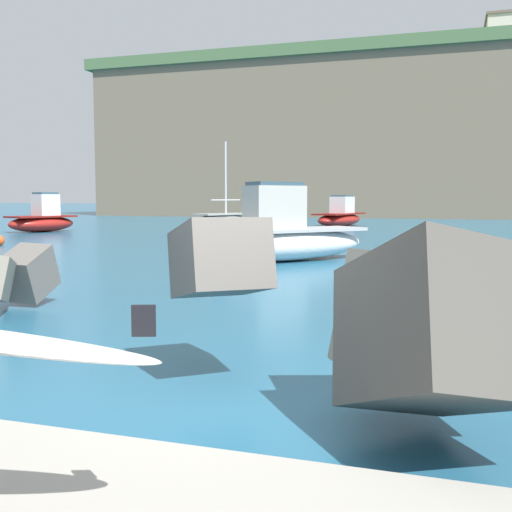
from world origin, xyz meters
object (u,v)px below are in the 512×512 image
boat_mid_right (42,220)px  boat_far_left (284,237)px  boat_near_left (222,220)px  mooring_buoy_inner (194,221)px  boat_far_right (340,217)px  station_building_central (508,68)px

boat_mid_right → boat_far_left: size_ratio=0.82×
boat_near_left → boat_far_left: boat_near_left is taller
mooring_buoy_inner → boat_far_left: bearing=-60.6°
boat_near_left → mooring_buoy_inner: size_ratio=13.16×
boat_mid_right → boat_far_right: size_ratio=0.71×
boat_near_left → boat_far_left: size_ratio=1.03×
mooring_buoy_inner → boat_mid_right: bearing=-107.2°
boat_mid_right → station_building_central: station_building_central is taller
boat_near_left → boat_far_left: (9.68, -19.70, 0.23)m
boat_far_left → boat_near_left: bearing=116.2°
boat_near_left → boat_mid_right: (-8.61, -7.62, 0.18)m
boat_mid_right → mooring_buoy_inner: boat_mid_right is taller
boat_near_left → station_building_central: 60.78m
boat_near_left → mooring_buoy_inner: 7.17m
boat_mid_right → mooring_buoy_inner: 13.78m
station_building_central → boat_near_left: bearing=-111.7°
boat_far_left → mooring_buoy_inner: 28.98m
boat_mid_right → boat_far_left: bearing=-33.4°
boat_far_left → station_building_central: size_ratio=0.78×
boat_far_right → station_building_central: 54.27m
boat_mid_right → mooring_buoy_inner: bearing=72.8°
boat_far_right → station_building_central: (14.22, 48.78, 19.07)m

